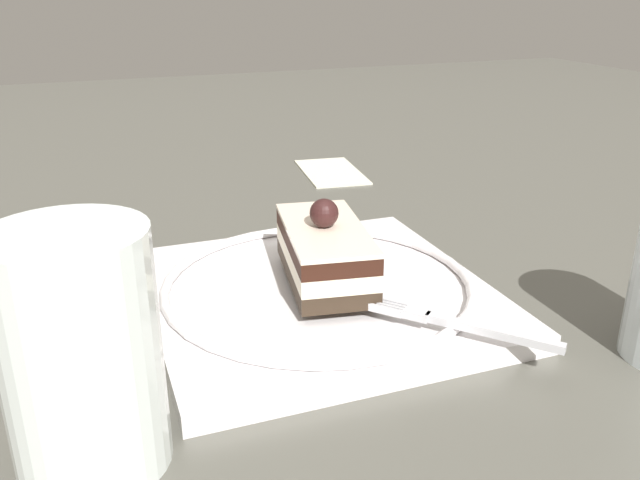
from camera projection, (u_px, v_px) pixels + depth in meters
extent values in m
plane|color=#535249|center=(294.00, 309.00, 0.46)|extent=(2.40, 2.40, 0.00)
cube|color=white|center=(320.00, 298.00, 0.46)|extent=(0.23, 0.23, 0.01)
torus|color=white|center=(320.00, 285.00, 0.46)|extent=(0.22, 0.22, 0.01)
cube|color=#32251A|center=(323.00, 268.00, 0.46)|extent=(0.07, 0.11, 0.01)
cube|color=#F2E4C2|center=(323.00, 253.00, 0.46)|extent=(0.07, 0.11, 0.01)
cube|color=#321810|center=(323.00, 237.00, 0.45)|extent=(0.07, 0.11, 0.01)
cube|color=beige|center=(323.00, 227.00, 0.45)|extent=(0.07, 0.12, 0.00)
sphere|color=#331817|center=(324.00, 213.00, 0.44)|extent=(0.02, 0.02, 0.02)
cube|color=silver|center=(493.00, 332.00, 0.38)|extent=(0.06, 0.07, 0.00)
cube|color=silver|center=(417.00, 314.00, 0.40)|extent=(0.02, 0.02, 0.00)
cube|color=silver|center=(390.00, 304.00, 0.42)|extent=(0.02, 0.02, 0.00)
cube|color=silver|center=(388.00, 306.00, 0.41)|extent=(0.02, 0.02, 0.00)
cube|color=silver|center=(386.00, 308.00, 0.41)|extent=(0.02, 0.02, 0.00)
cube|color=silver|center=(384.00, 310.00, 0.41)|extent=(0.02, 0.02, 0.00)
cylinder|color=white|center=(81.00, 353.00, 0.29)|extent=(0.07, 0.07, 0.12)
cylinder|color=orange|center=(84.00, 374.00, 0.30)|extent=(0.06, 0.06, 0.09)
cube|color=beige|center=(331.00, 171.00, 0.78)|extent=(0.08, 0.12, 0.00)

